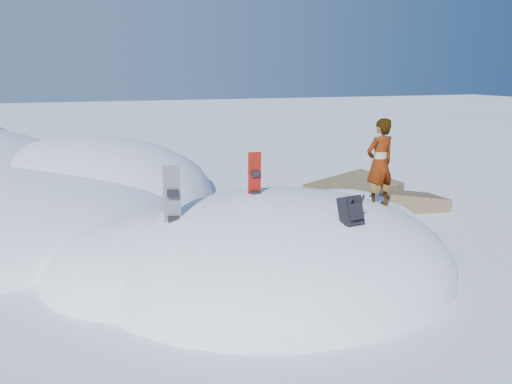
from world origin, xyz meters
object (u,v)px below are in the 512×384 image
object	(u,v)px
snowboard_dark	(173,209)
backpack	(351,211)
snowboard_red	(255,186)
person	(380,163)

from	to	relation	value
snowboard_dark	backpack	bearing A→B (deg)	-19.02
snowboard_red	snowboard_dark	xyz separation A→B (m)	(-1.65, -0.31, -0.23)
snowboard_red	backpack	size ratio (longest dim) A/B	2.33
backpack	snowboard_dark	bearing A→B (deg)	143.14
snowboard_red	backpack	world-z (taller)	snowboard_red
snowboard_dark	snowboard_red	bearing A→B (deg)	19.45
snowboard_red	person	world-z (taller)	person
snowboard_dark	person	bearing A→B (deg)	5.30
snowboard_dark	person	distance (m)	4.11
snowboard_dark	person	world-z (taller)	person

